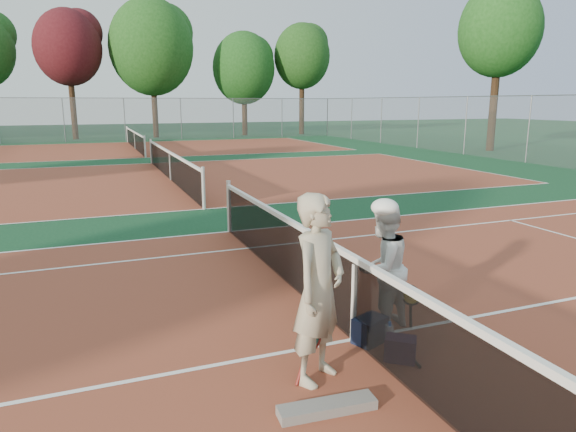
{
  "coord_description": "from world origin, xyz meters",
  "views": [
    {
      "loc": [
        -2.71,
        -4.85,
        2.7
      ],
      "look_at": [
        0.0,
        2.07,
        1.05
      ],
      "focal_mm": 32.0,
      "sensor_mm": 36.0,
      "label": 1
    }
  ],
  "objects_px": {
    "sports_bag_navy": "(370,330)",
    "water_bottle": "(389,338)",
    "net_main": "(354,299)",
    "racket_black_held": "(410,308)",
    "racket_spare": "(398,344)",
    "player_b": "(382,268)",
    "player_a": "(319,289)",
    "racket_red": "(310,351)",
    "sports_bag_purple": "(400,349)"
  },
  "relations": [
    {
      "from": "sports_bag_navy",
      "to": "water_bottle",
      "type": "height_order",
      "value": "same"
    },
    {
      "from": "player_b",
      "to": "racket_red",
      "type": "bearing_deg",
      "value": 8.96
    },
    {
      "from": "racket_red",
      "to": "sports_bag_purple",
      "type": "distance_m",
      "value": 1.04
    },
    {
      "from": "player_b",
      "to": "net_main",
      "type": "bearing_deg",
      "value": -1.15
    },
    {
      "from": "player_b",
      "to": "racket_red",
      "type": "xyz_separation_m",
      "value": [
        -1.25,
        -0.71,
        -0.51
      ]
    },
    {
      "from": "player_b",
      "to": "sports_bag_navy",
      "type": "relative_size",
      "value": 4.07
    },
    {
      "from": "racket_spare",
      "to": "water_bottle",
      "type": "distance_m",
      "value": 0.15
    },
    {
      "from": "net_main",
      "to": "player_b",
      "type": "xyz_separation_m",
      "value": [
        0.46,
        0.16,
        0.26
      ]
    },
    {
      "from": "player_a",
      "to": "racket_spare",
      "type": "relative_size",
      "value": 3.14
    },
    {
      "from": "racket_black_held",
      "to": "water_bottle",
      "type": "xyz_separation_m",
      "value": [
        -0.49,
        -0.34,
        -0.14
      ]
    },
    {
      "from": "player_b",
      "to": "racket_spare",
      "type": "bearing_deg",
      "value": 58.66
    },
    {
      "from": "racket_spare",
      "to": "player_b",
      "type": "bearing_deg",
      "value": -7.39
    },
    {
      "from": "sports_bag_purple",
      "to": "net_main",
      "type": "bearing_deg",
      "value": 111.4
    },
    {
      "from": "net_main",
      "to": "sports_bag_purple",
      "type": "relative_size",
      "value": 34.17
    },
    {
      "from": "sports_bag_purple",
      "to": "player_b",
      "type": "bearing_deg",
      "value": 73.86
    },
    {
      "from": "player_b",
      "to": "racket_spare",
      "type": "distance_m",
      "value": 0.91
    },
    {
      "from": "sports_bag_purple",
      "to": "racket_spare",
      "type": "bearing_deg",
      "value": 62.27
    },
    {
      "from": "sports_bag_purple",
      "to": "water_bottle",
      "type": "height_order",
      "value": "water_bottle"
    },
    {
      "from": "racket_red",
      "to": "racket_black_held",
      "type": "xyz_separation_m",
      "value": [
        1.53,
        0.51,
        0.03
      ]
    },
    {
      "from": "player_b",
      "to": "racket_black_held",
      "type": "relative_size",
      "value": 2.63
    },
    {
      "from": "player_a",
      "to": "sports_bag_navy",
      "type": "relative_size",
      "value": 4.94
    },
    {
      "from": "racket_spare",
      "to": "water_bottle",
      "type": "height_order",
      "value": "water_bottle"
    },
    {
      "from": "sports_bag_navy",
      "to": "racket_red",
      "type": "bearing_deg",
      "value": -155.5
    },
    {
      "from": "player_b",
      "to": "water_bottle",
      "type": "relative_size",
      "value": 5.16
    },
    {
      "from": "racket_black_held",
      "to": "player_b",
      "type": "bearing_deg",
      "value": -78.42
    },
    {
      "from": "racket_spare",
      "to": "sports_bag_navy",
      "type": "bearing_deg",
      "value": 42.14
    },
    {
      "from": "racket_spare",
      "to": "racket_red",
      "type": "bearing_deg",
      "value": 101.73
    },
    {
      "from": "player_a",
      "to": "player_b",
      "type": "relative_size",
      "value": 1.21
    },
    {
      "from": "racket_black_held",
      "to": "water_bottle",
      "type": "bearing_deg",
      "value": -8.34
    },
    {
      "from": "net_main",
      "to": "sports_bag_navy",
      "type": "distance_m",
      "value": 0.41
    },
    {
      "from": "racket_red",
      "to": "racket_spare",
      "type": "relative_size",
      "value": 0.89
    },
    {
      "from": "racket_red",
      "to": "player_b",
      "type": "bearing_deg",
      "value": -4.16
    },
    {
      "from": "racket_red",
      "to": "net_main",
      "type": "bearing_deg",
      "value": 0.98
    },
    {
      "from": "sports_bag_purple",
      "to": "water_bottle",
      "type": "bearing_deg",
      "value": 87.87
    },
    {
      "from": "net_main",
      "to": "racket_black_held",
      "type": "height_order",
      "value": "net_main"
    },
    {
      "from": "net_main",
      "to": "racket_red",
      "type": "relative_size",
      "value": 20.63
    },
    {
      "from": "sports_bag_purple",
      "to": "water_bottle",
      "type": "distance_m",
      "value": 0.24
    },
    {
      "from": "net_main",
      "to": "player_b",
      "type": "relative_size",
      "value": 7.09
    },
    {
      "from": "racket_black_held",
      "to": "net_main",
      "type": "bearing_deg",
      "value": -45.45
    },
    {
      "from": "racket_red",
      "to": "water_bottle",
      "type": "relative_size",
      "value": 1.77
    },
    {
      "from": "racket_red",
      "to": "water_bottle",
      "type": "xyz_separation_m",
      "value": [
        1.04,
        0.17,
        -0.12
      ]
    },
    {
      "from": "racket_red",
      "to": "sports_bag_navy",
      "type": "distance_m",
      "value": 1.04
    },
    {
      "from": "player_b",
      "to": "water_bottle",
      "type": "bearing_deg",
      "value": 47.52
    },
    {
      "from": "player_b",
      "to": "racket_black_held",
      "type": "height_order",
      "value": "player_b"
    },
    {
      "from": "sports_bag_purple",
      "to": "racket_black_held",
      "type": "bearing_deg",
      "value": 48.64
    },
    {
      "from": "racket_black_held",
      "to": "racket_spare",
      "type": "distance_m",
      "value": 0.56
    },
    {
      "from": "water_bottle",
      "to": "sports_bag_purple",
      "type": "bearing_deg",
      "value": -92.13
    },
    {
      "from": "player_a",
      "to": "racket_black_held",
      "type": "xyz_separation_m",
      "value": [
        1.48,
        0.58,
        -0.65
      ]
    },
    {
      "from": "racket_red",
      "to": "racket_spare",
      "type": "bearing_deg",
      "value": -25.34
    },
    {
      "from": "racket_spare",
      "to": "sports_bag_navy",
      "type": "distance_m",
      "value": 0.35
    }
  ]
}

